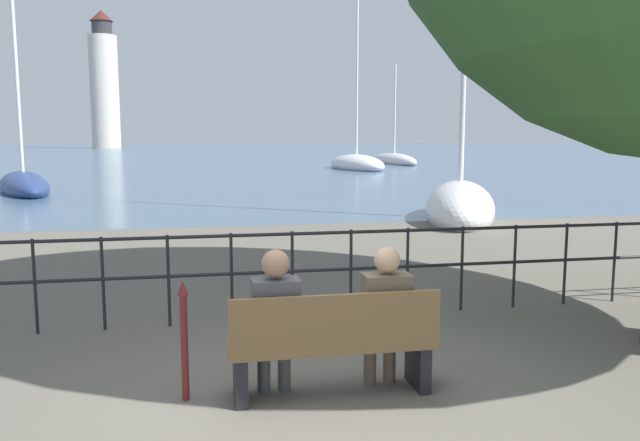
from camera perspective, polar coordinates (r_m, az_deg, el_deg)
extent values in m
plane|color=#605B51|center=(5.44, 1.05, -15.48)|extent=(1000.00, 1000.00, 0.00)
cube|color=#47607A|center=(165.03, -10.78, 6.73)|extent=(600.00, 300.00, 0.01)
cube|color=brown|center=(5.28, 1.06, -11.24)|extent=(1.72, 0.45, 0.05)
cube|color=brown|center=(5.02, 1.57, -9.28)|extent=(1.72, 0.04, 0.45)
cube|color=black|center=(5.26, -7.31, -13.98)|extent=(0.10, 0.41, 0.40)
cube|color=black|center=(5.56, 8.93, -12.82)|extent=(0.10, 0.41, 0.40)
cylinder|color=#4C4C51|center=(5.41, -5.17, -13.04)|extent=(0.11, 0.11, 0.45)
cylinder|color=#4C4C51|center=(5.43, -3.30, -12.95)|extent=(0.11, 0.11, 0.45)
cube|color=#4C4C51|center=(5.25, -4.14, -10.52)|extent=(0.33, 0.26, 0.14)
cube|color=#4C4C51|center=(5.10, -4.05, -8.39)|extent=(0.39, 0.24, 0.55)
sphere|color=#A87A5B|center=(5.00, -4.09, -3.96)|extent=(0.23, 0.23, 0.23)
cylinder|color=brown|center=(5.58, 4.58, -12.41)|extent=(0.11, 0.11, 0.45)
cylinder|color=brown|center=(5.63, 6.36, -12.25)|extent=(0.11, 0.11, 0.45)
cube|color=brown|center=(5.43, 5.78, -9.91)|extent=(0.33, 0.26, 0.14)
cube|color=brown|center=(5.29, 6.09, -7.83)|extent=(0.39, 0.24, 0.56)
sphere|color=tan|center=(5.20, 6.15, -3.60)|extent=(0.22, 0.22, 0.22)
cylinder|color=black|center=(7.47, -24.61, -5.52)|extent=(0.04, 0.04, 1.05)
cylinder|color=black|center=(7.33, -19.22, -5.48)|extent=(0.04, 0.04, 1.05)
cylinder|color=black|center=(7.27, -13.68, -5.39)|extent=(0.04, 0.04, 1.05)
cylinder|color=black|center=(7.26, -8.08, -5.25)|extent=(0.04, 0.04, 1.05)
cylinder|color=black|center=(7.33, -2.54, -5.06)|extent=(0.04, 0.04, 1.05)
cylinder|color=black|center=(7.47, 2.84, -4.83)|extent=(0.04, 0.04, 1.05)
cylinder|color=black|center=(7.66, 7.99, -4.57)|extent=(0.04, 0.04, 1.05)
cylinder|color=black|center=(7.92, 12.84, -4.29)|extent=(0.04, 0.04, 1.05)
cylinder|color=black|center=(8.23, 17.35, -4.01)|extent=(0.04, 0.04, 1.05)
cylinder|color=black|center=(8.58, 21.51, -3.72)|extent=(0.04, 0.04, 1.05)
cylinder|color=black|center=(8.98, 25.32, -3.44)|extent=(0.04, 0.04, 1.05)
cylinder|color=black|center=(7.24, -2.57, -1.23)|extent=(14.12, 0.04, 0.04)
cylinder|color=black|center=(7.32, -2.55, -4.66)|extent=(14.12, 0.04, 0.04)
cylinder|color=maroon|center=(5.27, -12.28, -11.31)|extent=(0.06, 0.06, 0.88)
cone|color=maroon|center=(5.13, -12.44, -6.00)|extent=(0.09, 0.09, 0.12)
ellipsoid|color=silver|center=(42.07, 3.35, 5.08)|extent=(3.59, 7.29, 1.45)
cylinder|color=silver|center=(42.19, 3.41, 12.69)|extent=(0.14, 0.14, 10.31)
ellipsoid|color=silver|center=(51.19, 6.80, 5.44)|extent=(2.17, 8.76, 1.24)
cylinder|color=silver|center=(51.20, 6.87, 9.95)|extent=(0.14, 0.14, 7.32)
ellipsoid|color=navy|center=(27.03, -25.46, 2.83)|extent=(3.94, 7.15, 1.15)
cylinder|color=silver|center=(27.09, -26.02, 12.39)|extent=(0.14, 0.14, 8.34)
ellipsoid|color=silver|center=(16.77, 12.65, 1.10)|extent=(3.62, 5.51, 1.44)
cylinder|color=beige|center=(133.85, -19.09, 11.01)|extent=(5.54, 5.54, 22.08)
cylinder|color=#2D2D33|center=(135.24, -19.33, 16.25)|extent=(3.88, 3.88, 2.69)
cone|color=#4C1E19|center=(135.64, -19.37, 17.26)|extent=(4.43, 4.43, 2.15)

